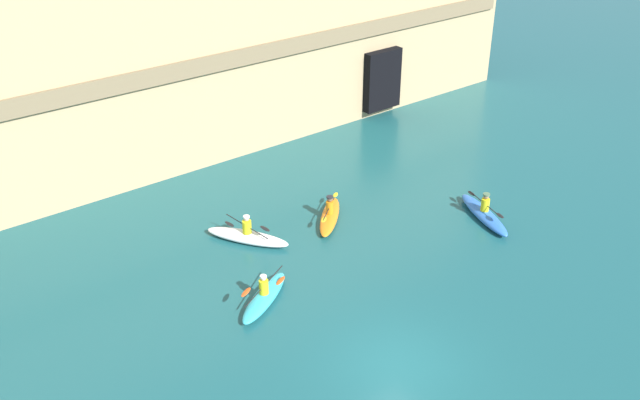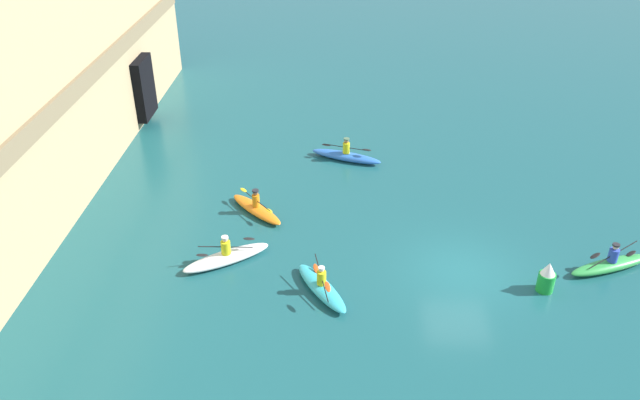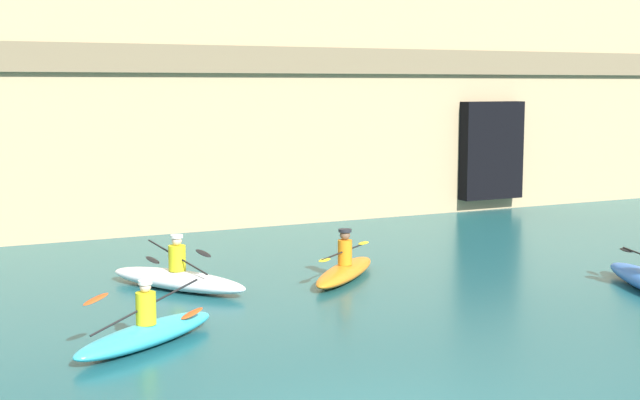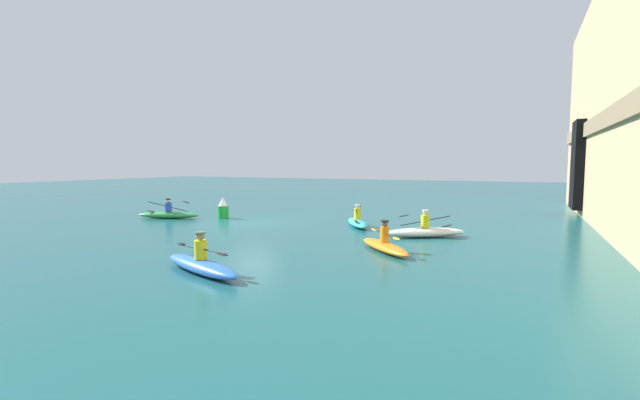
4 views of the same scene
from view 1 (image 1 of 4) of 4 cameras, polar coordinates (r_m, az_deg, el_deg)
The scene contains 6 objects.
ground_plane at distance 22.11m, azimuth 6.23°, elevation -13.11°, with size 120.00×120.00×0.00m, color #195156.
cliff_bluff at distance 33.86m, azimuth -14.76°, elevation 13.07°, with size 42.14×7.15×12.05m.
kayak_white at distance 27.63m, azimuth -5.83°, elevation -2.90°, with size 2.50×3.31×1.14m.
kayak_blue at distance 29.73m, azimuth 12.99°, elevation -1.06°, with size 1.88×3.56×1.16m.
kayak_orange at distance 28.90m, azimuth 0.78°, elevation -1.24°, with size 2.74×2.67×1.10m.
kayak_cyan at distance 24.40m, azimuth -4.48°, elevation -7.69°, with size 2.99×2.22×1.07m.
Camera 1 is at (-11.83, -11.45, 14.75)m, focal length 40.00 mm.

